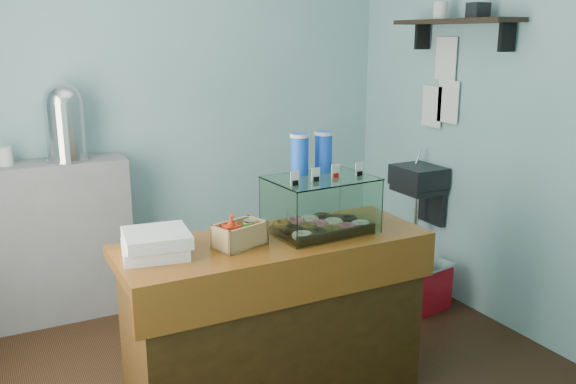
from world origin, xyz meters
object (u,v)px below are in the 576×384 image
display_case (318,200)px  coffee_urn (65,120)px  red_cooler (420,286)px  counter (275,319)px

display_case → coffee_urn: coffee_urn is taller
display_case → red_cooler: (1.14, 0.48, -0.89)m
display_case → coffee_urn: size_ratio=1.08×
coffee_urn → display_case: bearing=-55.6°
counter → red_cooler: bearing=20.1°
coffee_urn → red_cooler: (2.18, -1.05, -1.20)m
red_cooler → counter: bearing=-169.5°
display_case → coffee_urn: bearing=121.0°
counter → red_cooler: (1.41, 0.52, -0.29)m
display_case → red_cooler: 1.52m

